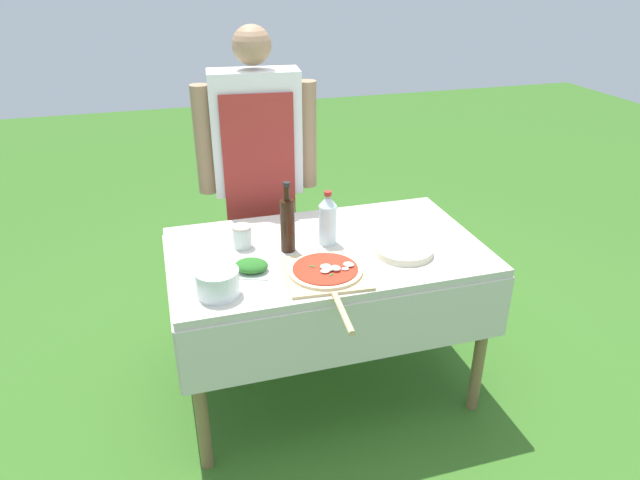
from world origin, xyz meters
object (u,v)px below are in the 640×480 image
Objects in this scene: prep_table at (326,267)px; oil_bottle at (288,224)px; mixing_tub at (218,283)px; plate_stack at (404,250)px; water_bottle at (328,219)px; person_cook at (258,163)px; herb_container at (251,266)px; pizza_on_peel at (326,273)px; sauce_jar at (242,238)px.

prep_table is 0.28m from oil_bottle.
oil_bottle reaches higher than prep_table.
mixing_tub reaches higher than prep_table.
prep_table is 4.38× the size of oil_bottle.
prep_table is at bearing 154.14° from plate_stack.
water_bottle is at bearing 66.02° from prep_table.
person_cook reaches higher than herb_container.
mixing_tub is (-0.51, -0.29, -0.06)m from water_bottle.
pizza_on_peel is (-0.07, -0.24, 0.11)m from prep_table.
prep_table is at bearing -7.50° from oil_bottle.
oil_bottle is at bearing 114.04° from pizza_on_peel.
mixing_tub is at bearing -112.59° from sauce_jar.
oil_bottle reaches higher than mixing_tub.
herb_container is at bearing 41.60° from mixing_tub.
mixing_tub is at bearing -173.81° from pizza_on_peel.
mixing_tub reaches higher than plate_stack.
water_bottle is (0.09, 0.28, 0.10)m from pizza_on_peel.
prep_table is at bearing 110.98° from person_cook.
person_cook reaches higher than oil_bottle.
prep_table is 0.39m from herb_container.
person_cook is 0.62m from oil_bottle.
sauce_jar is (-0.17, -0.52, -0.15)m from person_cook.
oil_bottle is 0.44m from mixing_tub.
prep_table is at bearing 77.61° from pizza_on_peel.
pizza_on_peel is at bearing -106.67° from prep_table.
herb_container is (-0.28, 0.12, 0.01)m from pizza_on_peel.
mixing_tub is (-0.15, -0.13, 0.03)m from herb_container.
oil_bottle is at bearing -25.90° from sauce_jar.
herb_container is at bearing -156.37° from water_bottle.
mixing_tub is at bearing -138.40° from herb_container.
pizza_on_peel is 5.98× the size of sauce_jar.
herb_container is at bearing -142.41° from oil_bottle.
sauce_jar reaches higher than prep_table.
plate_stack is (0.65, -0.03, -0.01)m from herb_container.
pizza_on_peel is 3.02× the size of herb_container.
herb_container is 0.23m from sauce_jar.
pizza_on_peel is at bearing -51.63° from sauce_jar.
sauce_jar is (0.00, 0.23, 0.02)m from herb_container.
person_cook is 8.31× the size of herb_container.
pizza_on_peel is at bearing 102.40° from person_cook.
prep_table is 7.02× the size of herb_container.
mixing_tub is at bearing -153.12° from prep_table.
pizza_on_peel is 0.30m from oil_bottle.
prep_table is 0.84× the size of person_cook.
plate_stack is at bearing -25.86° from prep_table.
water_bottle reaches higher than mixing_tub.
pizza_on_peel is at bearing -70.24° from oil_bottle.
oil_bottle is at bearing 39.43° from mixing_tub.
mixing_tub is (-0.32, -0.88, -0.14)m from person_cook.
plate_stack reaches higher than prep_table.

